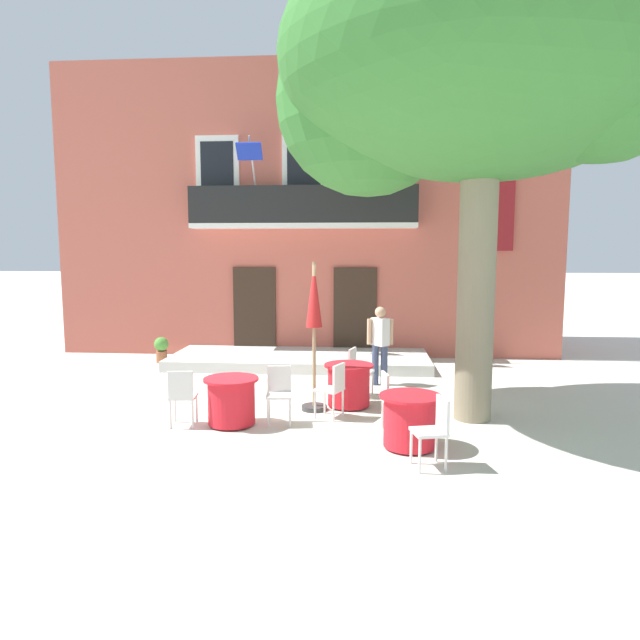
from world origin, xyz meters
The scene contains 16 objects.
ground_plane centered at (0.00, 0.00, 0.00)m, with size 120.00×120.00×0.00m, color beige.
building_facade centered at (0.47, 6.99, 3.75)m, with size 13.00×5.09×7.50m.
entrance_step_platform centered at (0.47, 3.85, 0.12)m, with size 6.13×2.29×0.25m, color silver.
plane_tree centered at (3.69, -0.27, 5.56)m, with size 6.47×5.68×7.60m.
cafe_table_near_tree centered at (2.66, -1.80, 0.39)m, with size 0.86×0.86×0.76m.
cafe_chair_near_tree_0 centered at (2.91, -2.51, 0.53)m, with size 0.48×0.48×0.91m.
cafe_chair_near_tree_1 centered at (2.44, -1.08, 0.53)m, with size 0.47×0.47×0.91m.
cafe_table_middle centered at (-0.07, -0.96, 0.39)m, with size 0.86×0.86×0.76m.
cafe_chair_middle_0 centered at (-0.80, -1.12, 0.53)m, with size 0.44×0.44×0.91m.
cafe_chair_middle_1 centered at (0.67, -0.79, 0.53)m, with size 0.45×0.45×0.91m.
cafe_table_front centered at (1.75, 0.26, 0.39)m, with size 0.86×0.86×0.76m.
cafe_chair_front_0 centered at (1.51, -0.46, 0.53)m, with size 0.53×0.53×0.91m.
cafe_chair_front_1 centered at (1.89, 1.00, 0.53)m, with size 0.50×0.50×0.91m.
cafe_umbrella centered at (1.16, 0.00, 1.67)m, with size 0.44×0.44×2.55m.
ground_planter_left centered at (-2.94, 3.86, 0.35)m, with size 0.34×0.34×0.63m.
pedestrian_near_entrance centered at (2.33, 1.94, 0.91)m, with size 0.53×0.40×1.61m.
Camera 1 is at (2.01, -9.60, 2.76)m, focal length 32.14 mm.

